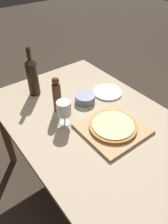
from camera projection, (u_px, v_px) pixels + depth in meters
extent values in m
plane|color=#382D23|center=(92.00, 187.00, 1.84)|extent=(12.00, 12.00, 0.00)
cube|color=tan|center=(94.00, 123.00, 1.38)|extent=(0.94, 1.45, 0.03)
cylinder|color=brown|center=(5.00, 133.00, 1.83)|extent=(0.06, 0.06, 0.72)
cylinder|color=brown|center=(82.00, 99.00, 2.22)|extent=(0.06, 0.06, 0.72)
cube|color=tan|center=(113.00, 128.00, 1.31)|extent=(0.36, 0.35, 0.02)
cylinder|color=#BC7A3D|center=(113.00, 126.00, 1.30)|extent=(0.29, 0.29, 0.02)
cylinder|color=beige|center=(113.00, 125.00, 1.29)|extent=(0.25, 0.25, 0.01)
cylinder|color=black|center=(33.00, 79.00, 1.53)|extent=(0.08, 0.08, 0.24)
cone|color=black|center=(30.00, 61.00, 1.44)|extent=(0.08, 0.08, 0.04)
cylinder|color=black|center=(28.00, 53.00, 1.40)|extent=(0.03, 0.03, 0.07)
cylinder|color=#5B2D19|center=(57.00, 98.00, 1.39)|extent=(0.05, 0.05, 0.20)
sphere|color=#5B2D19|center=(55.00, 81.00, 1.31)|extent=(0.05, 0.05, 0.05)
cylinder|color=silver|center=(65.00, 123.00, 1.35)|extent=(0.07, 0.07, 0.00)
cylinder|color=silver|center=(65.00, 119.00, 1.33)|extent=(0.01, 0.01, 0.07)
cylinder|color=silver|center=(64.00, 108.00, 1.28)|extent=(0.09, 0.09, 0.09)
cylinder|color=slate|center=(85.00, 98.00, 1.51)|extent=(0.14, 0.14, 0.05)
cylinder|color=silver|center=(108.00, 92.00, 1.61)|extent=(0.21, 0.21, 0.01)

